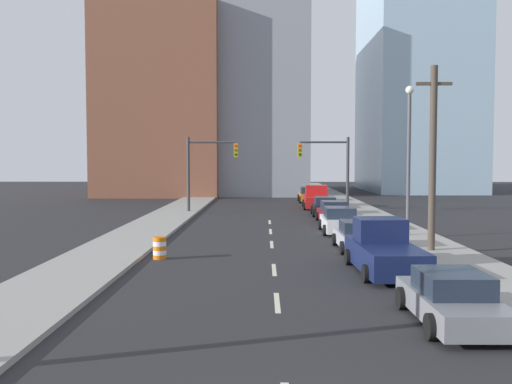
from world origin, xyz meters
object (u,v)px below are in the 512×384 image
object	(u,v)px
traffic_signal_left	(203,164)
street_lamp	(409,150)
traffic_signal_right	(333,164)
sedan_gray	(452,300)
sedan_white	(340,221)
sedan_silver	(359,237)
sedan_black	(325,207)
utility_pole_right_mid	(433,158)
traffic_barrel	(160,248)
sedan_maroon	(334,213)
pickup_truck_red	(317,199)
sedan_orange	(309,195)
pickup_truck_navy	(384,251)

from	to	relation	value
traffic_signal_left	street_lamp	size ratio (longest dim) A/B	0.73
traffic_signal_right	sedan_gray	world-z (taller)	traffic_signal_right
sedan_white	sedan_gray	bearing A→B (deg)	-87.96
sedan_silver	sedan_black	world-z (taller)	sedan_black
utility_pole_right_mid	sedan_white	distance (m)	8.74
traffic_barrel	sedan_gray	xyz separation A→B (m)	(9.32, -9.41, 0.15)
sedan_gray	sedan_maroon	bearing A→B (deg)	89.90
traffic_signal_left	pickup_truck_red	distance (m)	10.94
sedan_silver	sedan_white	distance (m)	6.29
sedan_silver	pickup_truck_red	world-z (taller)	pickup_truck_red
traffic_signal_left	sedan_gray	size ratio (longest dim) A/B	1.34
street_lamp	sedan_black	size ratio (longest dim) A/B	1.90
street_lamp	sedan_orange	bearing A→B (deg)	97.40
utility_pole_right_mid	street_lamp	distance (m)	5.19
pickup_truck_navy	sedan_orange	xyz separation A→B (m)	(-0.07, 35.26, -0.12)
sedan_gray	traffic_signal_left	bearing A→B (deg)	107.23
sedan_maroon	sedan_black	world-z (taller)	sedan_maroon
utility_pole_right_mid	street_lamp	size ratio (longest dim) A/B	1.03
pickup_truck_red	sedan_orange	xyz separation A→B (m)	(-0.14, 7.08, -0.12)
pickup_truck_navy	sedan_silver	world-z (taller)	pickup_truck_navy
utility_pole_right_mid	street_lamp	world-z (taller)	utility_pole_right_mid
traffic_barrel	sedan_maroon	distance (m)	16.83
utility_pole_right_mid	sedan_silver	world-z (taller)	utility_pole_right_mid
traffic_signal_right	sedan_white	size ratio (longest dim) A/B	1.29
traffic_signal_right	pickup_truck_red	xyz separation A→B (m)	(-0.85, 4.67, -3.07)
traffic_signal_right	pickup_truck_red	size ratio (longest dim) A/B	1.06
traffic_signal_right	sedan_gray	bearing A→B (deg)	-91.08
traffic_barrel	sedan_silver	distance (m)	9.28
sedan_gray	sedan_silver	world-z (taller)	sedan_silver
pickup_truck_navy	sedan_gray	bearing A→B (deg)	-89.13
traffic_signal_left	sedan_black	world-z (taller)	traffic_signal_left
utility_pole_right_mid	pickup_truck_navy	size ratio (longest dim) A/B	1.54
sedan_gray	utility_pole_right_mid	bearing A→B (deg)	75.77
utility_pole_right_mid	pickup_truck_navy	world-z (taller)	utility_pole_right_mid
traffic_signal_right	sedan_maroon	world-z (taller)	traffic_signal_right
sedan_gray	sedan_maroon	xyz separation A→B (m)	(-0.17, 23.54, 0.03)
traffic_barrel	sedan_orange	xyz separation A→B (m)	(8.89, 32.57, 0.21)
traffic_signal_right	sedan_white	world-z (taller)	traffic_signal_right
utility_pole_right_mid	sedan_black	distance (m)	18.04
sedan_silver	sedan_white	xyz separation A→B (m)	(-0.06, 6.29, 0.05)
traffic_barrel	pickup_truck_navy	xyz separation A→B (m)	(8.96, -2.69, 0.33)
sedan_silver	sedan_maroon	xyz separation A→B (m)	(0.24, 11.51, 0.04)
sedan_silver	sedan_orange	bearing A→B (deg)	89.29
utility_pole_right_mid	sedan_maroon	world-z (taller)	utility_pole_right_mid
pickup_truck_navy	sedan_black	size ratio (longest dim) A/B	1.27
sedan_maroon	sedan_silver	bearing A→B (deg)	-92.94
traffic_barrel	sedan_orange	size ratio (longest dim) A/B	0.20
traffic_signal_right	street_lamp	bearing A→B (deg)	-80.47
street_lamp	sedan_silver	size ratio (longest dim) A/B	1.90
traffic_signal_right	sedan_white	distance (m)	12.38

